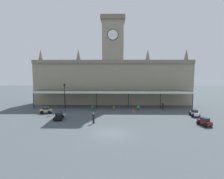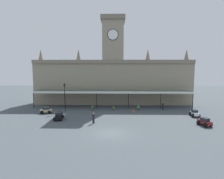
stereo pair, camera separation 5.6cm
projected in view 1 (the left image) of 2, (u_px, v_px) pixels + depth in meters
ground_plane at (111, 133)px, 23.60m from camera, size 140.00×140.00×0.00m
station_building at (113, 77)px, 44.00m from camera, size 36.60×5.61×20.24m
entrance_canopy at (113, 91)px, 39.41m from camera, size 33.52×3.26×3.73m
car_black_estate at (59, 116)px, 30.05m from camera, size 1.71×2.34×1.27m
car_beige_sedan at (46, 111)px, 34.31m from camera, size 2.13×1.65×1.19m
car_white_sedan at (195, 114)px, 32.12m from camera, size 1.60×2.10×1.19m
car_maroon_sedan at (205, 122)px, 26.82m from camera, size 1.90×2.22×1.19m
pedestrian_crossing_forecourt at (94, 118)px, 27.85m from camera, size 0.34×0.35×1.67m
pedestrian_beside_cars at (163, 106)px, 37.03m from camera, size 0.34×0.39×1.67m
victorian_lamppost at (65, 94)px, 35.66m from camera, size 0.30×0.30×5.55m
traffic_cone at (133, 111)px, 35.32m from camera, size 0.40×0.40×0.63m
planter_forecourt_centre at (92, 108)px, 36.88m from camera, size 0.60×0.60×0.96m
planter_by_canopy at (113, 108)px, 36.71m from camera, size 0.60×0.60×0.96m
planter_near_kerb at (138, 108)px, 36.87m from camera, size 0.60×0.60×0.96m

